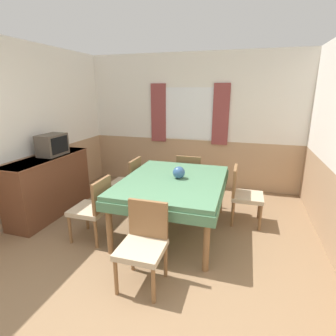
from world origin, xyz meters
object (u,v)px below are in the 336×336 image
Objects in this scene: chair_right_far at (243,193)px; chair_left_far at (128,181)px; chair_head_window at (190,176)px; chair_head_near at (144,242)px; tv at (52,145)px; vase at (179,173)px; chair_left_near at (94,207)px; dining_table at (173,186)px; sideboard at (50,185)px.

chair_left_far is (-1.85, 0.00, 0.00)m from chair_right_far.
chair_head_window is 2.19m from chair_head_near.
chair_head_near is 1.00× the size of chair_left_far.
chair_head_window is 1.00× the size of chair_head_near.
chair_left_far is 1.30m from tv.
chair_head_window is 1.11m from vase.
chair_left_near is (-1.85, -1.04, 0.00)m from chair_right_far.
chair_right_far is at bearing -119.69° from chair_head_near.
tv is 2.68× the size of vase.
vase is at bearing 40.66° from dining_table.
chair_left_far is at bearing -90.00° from chair_right_far.
chair_right_far is at bearing 11.04° from sideboard.
chair_left_far is at bearing -60.31° from chair_head_near.
chair_left_near is 5.11× the size of vase.
chair_left_far is at bearing 150.48° from dining_table.
vase reaches higher than chair_head_window.
chair_left_near is at bearing -119.69° from chair_head_window.
vase is at bearing -115.41° from chair_left_far.
dining_table is at bearing -60.48° from chair_left_near.
chair_head_window is 1.09m from chair_right_far.
chair_right_far is 1.85m from chair_left_far.
tv reaches higher than dining_table.
sideboard is (-1.08, 0.47, 0.01)m from chair_left_near.
chair_head_near is at bearing -90.00° from chair_head_window.
tv reaches higher than chair_right_far.
chair_left_near is at bearing -23.60° from sideboard.
chair_head_near is at bearing -27.56° from sideboard.
chair_right_far is 1.00× the size of chair_left_far.
dining_table is at bearing -119.52° from chair_left_far.
chair_head_near is at bearing -29.69° from chair_right_far.
sideboard reaches higher than chair_head_window.
chair_head_window is 2.31m from sideboard.
dining_table is 2.02m from sideboard.
chair_head_window is 0.57× the size of sideboard.
chair_head_near reaches higher than dining_table.
chair_left_far is 1.91× the size of tv.
chair_right_far is 0.57× the size of sideboard.
chair_head_near is 5.11× the size of vase.
chair_left_far reaches higher than dining_table.
sideboard is (-2.01, 1.05, 0.01)m from chair_head_near.
tv is at bearing 177.42° from dining_table.
vase is (2.07, 0.10, 0.37)m from sideboard.
chair_left_near is at bearing -31.87° from chair_head_near.
chair_head_near is at bearing -30.96° from tv.
dining_table is 1.11m from chair_head_near.
chair_head_window is 1.00× the size of chair_right_far.
chair_left_far is at bearing 22.38° from tv.
chair_head_near is at bearing -90.00° from dining_table.
chair_head_near is 2.26m from sideboard.
chair_head_near is 1.00× the size of chair_left_near.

